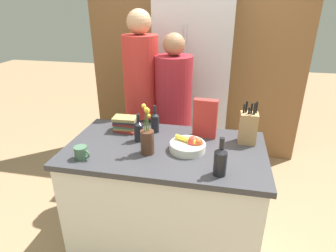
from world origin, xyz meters
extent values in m
plane|color=#A37F5B|center=(0.00, 0.00, 0.00)|extent=(14.00, 14.00, 0.00)
cube|color=silver|center=(0.00, 0.00, 0.44)|extent=(1.35, 0.76, 0.88)
cube|color=#38383D|center=(0.00, 0.00, 0.90)|extent=(1.41, 0.79, 0.04)
cube|color=brown|center=(0.00, 1.73, 1.30)|extent=(2.61, 0.12, 2.60)
cube|color=#B7B7BC|center=(0.03, 1.37, 1.01)|extent=(0.79, 0.60, 2.03)
cylinder|color=#B7B7BC|center=(-0.03, 1.06, 1.12)|extent=(0.02, 0.02, 1.12)
cylinder|color=silver|center=(0.16, -0.02, 0.95)|extent=(0.25, 0.25, 0.05)
torus|color=silver|center=(0.16, -0.02, 0.98)|extent=(0.25, 0.25, 0.02)
sphere|color=#C64C23|center=(0.23, -0.01, 0.99)|extent=(0.07, 0.07, 0.07)
sphere|color=red|center=(0.20, 0.00, 0.99)|extent=(0.08, 0.08, 0.08)
cylinder|color=yellow|center=(0.15, 0.01, 1.00)|extent=(0.16, 0.10, 0.03)
cube|color=tan|center=(0.57, 0.19, 1.04)|extent=(0.12, 0.10, 0.23)
cylinder|color=black|center=(0.52, 0.19, 1.18)|extent=(0.01, 0.01, 0.08)
cylinder|color=black|center=(0.54, 0.21, 1.19)|extent=(0.01, 0.01, 0.09)
cylinder|color=black|center=(0.56, 0.17, 1.17)|extent=(0.01, 0.01, 0.06)
cylinder|color=black|center=(0.58, 0.19, 1.19)|extent=(0.01, 0.01, 0.08)
cylinder|color=black|center=(0.59, 0.17, 1.19)|extent=(0.01, 0.01, 0.09)
cylinder|color=black|center=(0.61, 0.21, 1.19)|extent=(0.01, 0.01, 0.09)
cylinder|color=#4C2D1E|center=(-0.10, -0.11, 1.01)|extent=(0.09, 0.09, 0.16)
cylinder|color=#477538|center=(-0.09, -0.11, 1.14)|extent=(0.01, 0.02, 0.11)
sphere|color=gold|center=(-0.08, -0.11, 1.20)|extent=(0.02, 0.02, 0.02)
cylinder|color=#477538|center=(-0.10, -0.10, 1.16)|extent=(0.02, 0.01, 0.14)
sphere|color=gold|center=(-0.10, -0.09, 1.23)|extent=(0.04, 0.04, 0.04)
cylinder|color=#477538|center=(-0.11, -0.11, 1.18)|extent=(0.01, 0.03, 0.17)
sphere|color=gold|center=(-0.12, -0.10, 1.26)|extent=(0.03, 0.03, 0.03)
cylinder|color=#477538|center=(-0.10, -0.11, 1.17)|extent=(0.01, 0.01, 0.15)
sphere|color=gold|center=(-0.10, -0.11, 1.24)|extent=(0.03, 0.03, 0.03)
cube|color=red|center=(0.26, 0.23, 1.07)|extent=(0.18, 0.07, 0.30)
cylinder|color=#42664C|center=(-0.51, -0.26, 0.97)|extent=(0.09, 0.09, 0.08)
torus|color=#42664C|center=(-0.46, -0.28, 0.97)|extent=(0.06, 0.03, 0.06)
cube|color=maroon|center=(-0.36, 0.21, 0.93)|extent=(0.19, 0.15, 0.02)
cube|color=#99844C|center=(-0.37, 0.22, 0.95)|extent=(0.18, 0.14, 0.02)
cube|color=#3D6047|center=(-0.37, 0.22, 0.97)|extent=(0.17, 0.13, 0.02)
cube|color=maroon|center=(-0.37, 0.22, 0.99)|extent=(0.18, 0.12, 0.02)
cube|color=#2D334C|center=(-0.37, 0.22, 1.01)|extent=(0.19, 0.13, 0.02)
cube|color=#99844C|center=(-0.37, 0.21, 1.03)|extent=(0.19, 0.13, 0.02)
cylinder|color=black|center=(-0.13, 0.23, 0.99)|extent=(0.06, 0.06, 0.14)
cone|color=black|center=(-0.13, 0.23, 1.07)|extent=(0.06, 0.06, 0.03)
cylinder|color=black|center=(-0.13, 0.23, 1.12)|extent=(0.02, 0.02, 0.06)
cylinder|color=black|center=(0.39, -0.27, 1.00)|extent=(0.08, 0.08, 0.15)
cone|color=black|center=(0.39, -0.27, 1.09)|extent=(0.08, 0.08, 0.03)
cylinder|color=black|center=(0.39, -0.27, 1.14)|extent=(0.03, 0.03, 0.06)
cylinder|color=black|center=(-0.21, 0.06, 0.99)|extent=(0.07, 0.07, 0.13)
cone|color=black|center=(-0.21, 0.06, 1.07)|extent=(0.07, 0.07, 0.03)
cylinder|color=black|center=(-0.21, 0.06, 1.11)|extent=(0.03, 0.03, 0.05)
cube|color=#383842|center=(-0.38, 0.71, 0.44)|extent=(0.30, 0.27, 0.88)
cylinder|color=red|center=(-0.38, 0.71, 1.24)|extent=(0.32, 0.32, 0.73)
sphere|color=tan|center=(-0.38, 0.71, 1.71)|extent=(0.21, 0.21, 0.21)
cube|color=#383842|center=(-0.07, 0.68, 0.39)|extent=(0.31, 0.28, 0.79)
cylinder|color=maroon|center=(-0.07, 0.68, 1.12)|extent=(0.33, 0.33, 0.66)
sphere|color=#996B4C|center=(-0.07, 0.68, 1.54)|extent=(0.19, 0.19, 0.19)
camera|label=1|loc=(0.37, -1.72, 1.87)|focal=30.00mm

